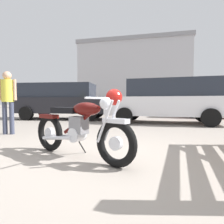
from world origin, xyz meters
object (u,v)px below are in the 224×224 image
at_px(bystander, 8,96).
at_px(red_hatchback_near, 168,100).
at_px(blue_hatchback_right, 62,100).
at_px(vintage_motorcycle, 82,126).
at_px(white_estate_far, 213,101).
at_px(dark_sedan_left, 204,102).

bearing_deg(bystander, red_hatchback_near, -64.81).
bearing_deg(blue_hatchback_right, red_hatchback_near, -14.20).
bearing_deg(vintage_motorcycle, red_hatchback_near, 97.46).
bearing_deg(bystander, blue_hatchback_right, -6.26).
relative_size(vintage_motorcycle, blue_hatchback_right, 0.40).
xyz_separation_m(vintage_motorcycle, white_estate_far, (3.65, 8.94, 0.43)).
bearing_deg(dark_sedan_left, vintage_motorcycle, 70.88).
relative_size(vintage_motorcycle, white_estate_far, 0.49).
distance_m(vintage_motorcycle, white_estate_far, 9.66).
height_order(white_estate_far, dark_sedan_left, white_estate_far).
xyz_separation_m(blue_hatchback_right, red_hatchback_near, (5.07, -0.44, 0.00)).
bearing_deg(white_estate_far, bystander, -126.63).
xyz_separation_m(white_estate_far, blue_hatchback_right, (-7.43, -3.09, 0.02)).
distance_m(white_estate_far, blue_hatchback_right, 8.05).
height_order(bystander, red_hatchback_near, red_hatchback_near).
relative_size(white_estate_far, dark_sedan_left, 0.94).
xyz_separation_m(vintage_motorcycle, dark_sedan_left, (3.86, 12.97, 0.34)).
relative_size(bystander, dark_sedan_left, 0.39).
height_order(vintage_motorcycle, red_hatchback_near, red_hatchback_near).
bearing_deg(bystander, vintage_motorcycle, -136.20).
height_order(red_hatchback_near, dark_sedan_left, red_hatchback_near).
distance_m(red_hatchback_near, dark_sedan_left, 7.99).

